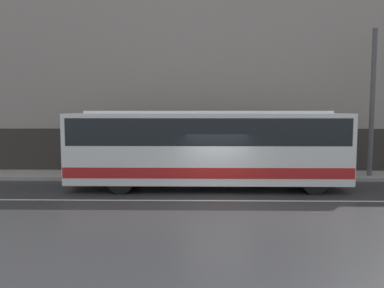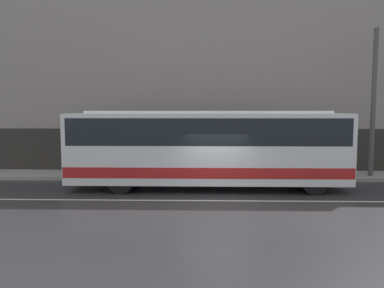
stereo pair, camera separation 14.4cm
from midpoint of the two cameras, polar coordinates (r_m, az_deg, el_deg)
name	(u,v)px [view 1 (the left image)]	position (r m, az deg, el deg)	size (l,w,h in m)	color
ground_plane	(218,201)	(14.57, 3.66, -8.62)	(60.00, 60.00, 0.00)	#2D2D30
sidewalk	(213,175)	(19.65, 2.96, -4.78)	(60.00, 2.41, 0.18)	gray
building_facade	(212,87)	(20.75, 2.89, 8.71)	(60.00, 0.35, 9.89)	gray
lane_stripe	(218,201)	(14.57, 3.66, -8.61)	(54.00, 0.14, 0.01)	beige
transit_bus	(207,145)	(16.51, 2.09, -0.16)	(12.06, 2.62, 3.45)	white
utility_pole_near	(372,103)	(20.80, 25.59, 5.65)	(0.23, 0.23, 7.32)	#4C4C4F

